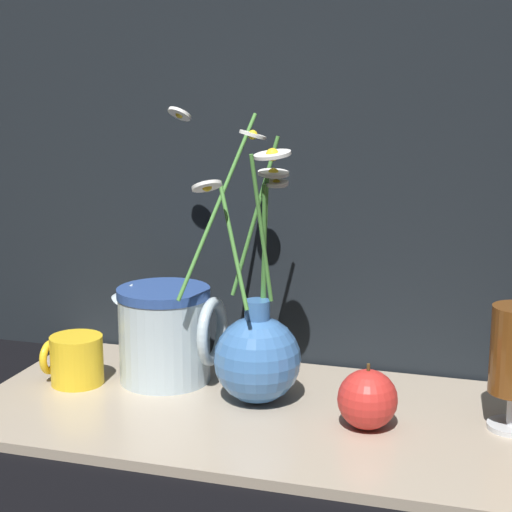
{
  "coord_description": "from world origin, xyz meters",
  "views": [
    {
      "loc": [
        0.28,
        -0.93,
        0.41
      ],
      "look_at": [
        -0.0,
        0.0,
        0.2
      ],
      "focal_mm": 60.0,
      "sensor_mm": 36.0,
      "label": 1
    }
  ],
  "objects_px": {
    "yellow_mug": "(75,360)",
    "orange_fruit": "(367,399)",
    "ceramic_pitcher": "(166,330)",
    "vase_with_flowers": "(257,350)"
  },
  "relations": [
    {
      "from": "yellow_mug",
      "to": "orange_fruit",
      "type": "xyz_separation_m",
      "value": [
        0.39,
        -0.03,
        0.0
      ]
    },
    {
      "from": "vase_with_flowers",
      "to": "yellow_mug",
      "type": "relative_size",
      "value": 4.54
    },
    {
      "from": "yellow_mug",
      "to": "ceramic_pitcher",
      "type": "relative_size",
      "value": 0.54
    },
    {
      "from": "vase_with_flowers",
      "to": "yellow_mug",
      "type": "height_order",
      "value": "vase_with_flowers"
    },
    {
      "from": "ceramic_pitcher",
      "to": "yellow_mug",
      "type": "bearing_deg",
      "value": -157.41
    },
    {
      "from": "yellow_mug",
      "to": "orange_fruit",
      "type": "bearing_deg",
      "value": -4.79
    },
    {
      "from": "yellow_mug",
      "to": "orange_fruit",
      "type": "distance_m",
      "value": 0.39
    },
    {
      "from": "vase_with_flowers",
      "to": "orange_fruit",
      "type": "height_order",
      "value": "vase_with_flowers"
    },
    {
      "from": "vase_with_flowers",
      "to": "orange_fruit",
      "type": "distance_m",
      "value": 0.15
    },
    {
      "from": "yellow_mug",
      "to": "orange_fruit",
      "type": "height_order",
      "value": "orange_fruit"
    }
  ]
}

